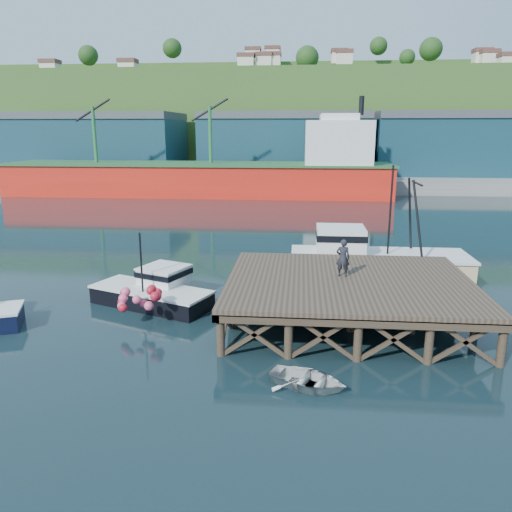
# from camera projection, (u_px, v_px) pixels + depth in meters

# --- Properties ---
(ground) EXTENTS (300.00, 300.00, 0.00)m
(ground) POSITION_uv_depth(u_px,v_px,m) (239.00, 316.00, 25.69)
(ground) COLOR black
(ground) RESTS_ON ground
(wharf) EXTENTS (12.00, 10.00, 2.62)m
(wharf) POSITION_uv_depth(u_px,v_px,m) (349.00, 284.00, 24.56)
(wharf) COLOR brown
(wharf) RESTS_ON ground
(far_quay) EXTENTS (160.00, 40.00, 2.00)m
(far_quay) POSITION_uv_depth(u_px,v_px,m) (285.00, 175.00, 93.02)
(far_quay) COLOR gray
(far_quay) RESTS_ON ground
(warehouse_left) EXTENTS (32.00, 16.00, 9.00)m
(warehouse_left) POSITION_uv_depth(u_px,v_px,m) (91.00, 146.00, 89.89)
(warehouse_left) COLOR #173D4C
(warehouse_left) RESTS_ON far_quay
(warehouse_mid) EXTENTS (28.00, 16.00, 9.00)m
(warehouse_mid) POSITION_uv_depth(u_px,v_px,m) (285.00, 146.00, 86.84)
(warehouse_mid) COLOR #173D4C
(warehouse_mid) RESTS_ON far_quay
(warehouse_right) EXTENTS (30.00, 16.00, 9.00)m
(warehouse_right) POSITION_uv_depth(u_px,v_px,m) (462.00, 147.00, 84.23)
(warehouse_right) COLOR #173D4C
(warehouse_right) RESTS_ON far_quay
(cargo_ship) EXTENTS (55.50, 10.00, 13.75)m
(cargo_ship) POSITION_uv_depth(u_px,v_px,m) (222.00, 172.00, 71.95)
(cargo_ship) COLOR red
(cargo_ship) RESTS_ON ground
(hillside) EXTENTS (220.00, 50.00, 22.00)m
(hillside) POSITION_uv_depth(u_px,v_px,m) (290.00, 122.00, 119.52)
(hillside) COLOR #2D511E
(hillside) RESTS_ON ground
(boat_black) EXTENTS (7.18, 5.97, 4.17)m
(boat_black) POSITION_uv_depth(u_px,v_px,m) (155.00, 291.00, 27.21)
(boat_black) COLOR black
(boat_black) RESTS_ON ground
(trawler) EXTENTS (10.87, 3.88, 7.28)m
(trawler) POSITION_uv_depth(u_px,v_px,m) (375.00, 259.00, 30.93)
(trawler) COLOR beige
(trawler) RESTS_ON ground
(dinghy) EXTENTS (3.52, 3.06, 0.61)m
(dinghy) POSITION_uv_depth(u_px,v_px,m) (308.00, 380.00, 18.49)
(dinghy) COLOR silver
(dinghy) RESTS_ON ground
(dockworker) EXTENTS (0.72, 0.49, 1.90)m
(dockworker) POSITION_uv_depth(u_px,v_px,m) (343.00, 258.00, 24.96)
(dockworker) COLOR black
(dockworker) RESTS_ON wharf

